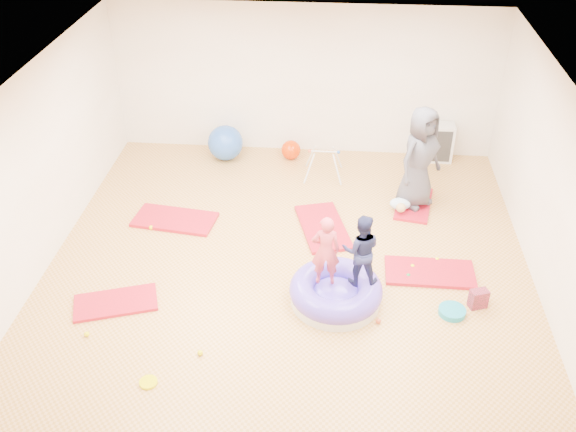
{
  "coord_description": "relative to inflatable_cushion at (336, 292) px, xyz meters",
  "views": [
    {
      "loc": [
        0.62,
        -7.04,
        5.82
      ],
      "look_at": [
        0.0,
        0.3,
        0.9
      ],
      "focal_mm": 40.0,
      "sensor_mm": 36.0,
      "label": 1
    }
  ],
  "objects": [
    {
      "name": "gym_mat_right",
      "position": [
        1.34,
        0.7,
        -0.13
      ],
      "size": [
        1.28,
        0.65,
        0.05
      ],
      "primitive_type": "cube",
      "rotation": [
        0.0,
        0.0,
        -0.01
      ],
      "color": "red",
      "rests_on": "ground"
    },
    {
      "name": "exercise_ball_blue",
      "position": [
        -2.15,
        3.88,
        0.17
      ],
      "size": [
        0.66,
        0.66,
        0.66
      ],
      "primitive_type": "sphere",
      "color": "blue",
      "rests_on": "ground"
    },
    {
      "name": "gym_mat_front_left",
      "position": [
        -2.97,
        -0.31,
        -0.13
      ],
      "size": [
        1.22,
        0.87,
        0.05
      ],
      "primitive_type": "cube",
      "rotation": [
        0.0,
        0.0,
        0.32
      ],
      "color": "red",
      "rests_on": "ground"
    },
    {
      "name": "balance_disc",
      "position": [
        1.55,
        -0.13,
        -0.11
      ],
      "size": [
        0.36,
        0.36,
        0.08
      ],
      "primitive_type": "cylinder",
      "color": "teal",
      "rests_on": "ground"
    },
    {
      "name": "gym_mat_center_back",
      "position": [
        -0.24,
        1.71,
        -0.13
      ],
      "size": [
        0.99,
        1.44,
        0.05
      ],
      "primitive_type": "cube",
      "rotation": [
        0.0,
        0.0,
        1.85
      ],
      "color": "red",
      "rests_on": "ground"
    },
    {
      "name": "gym_mat_mid_left",
      "position": [
        -2.63,
        1.73,
        -0.13
      ],
      "size": [
        1.38,
        0.82,
        0.05
      ],
      "primitive_type": "cube",
      "rotation": [
        0.0,
        0.0,
        -0.14
      ],
      "color": "red",
      "rests_on": "ground"
    },
    {
      "name": "child_navy",
      "position": [
        0.3,
        0.06,
        0.73
      ],
      "size": [
        0.51,
        0.4,
        1.04
      ],
      "primitive_type": "imported",
      "rotation": [
        0.0,
        0.0,
        3.14
      ],
      "color": "#1E224A",
      "rests_on": "inflatable_cushion"
    },
    {
      "name": "ball_pit_balls",
      "position": [
        -0.51,
        0.2,
        -0.12
      ],
      "size": [
        4.69,
        2.68,
        0.07
      ],
      "color": "#E6E600",
      "rests_on": "ground"
    },
    {
      "name": "gym_mat_rear_right",
      "position": [
        1.25,
        2.54,
        -0.13
      ],
      "size": [
        0.74,
        1.17,
        0.05
      ],
      "primitive_type": "cube",
      "rotation": [
        0.0,
        0.0,
        1.39
      ],
      "color": "red",
      "rests_on": "ground"
    },
    {
      "name": "yellow_toy",
      "position": [
        -2.16,
        -1.64,
        -0.14
      ],
      "size": [
        0.22,
        0.22,
        0.03
      ],
      "primitive_type": "cylinder",
      "color": "#E6E600",
      "rests_on": "ground"
    },
    {
      "name": "backpack",
      "position": [
        1.91,
        0.05,
        -0.02
      ],
      "size": [
        0.27,
        0.22,
        0.27
      ],
      "primitive_type": "cube",
      "rotation": [
        0.0,
        0.0,
        0.34
      ],
      "color": "#BC1F43",
      "rests_on": "ground"
    },
    {
      "name": "adult_caregiver",
      "position": [
        1.25,
        2.54,
        0.75
      ],
      "size": [
        0.98,
        0.98,
        1.72
      ],
      "primitive_type": "imported",
      "rotation": [
        0.0,
        0.0,
        0.77
      ],
      "color": "#46464F",
      "rests_on": "gym_mat_rear_right"
    },
    {
      "name": "child_pink",
      "position": [
        -0.16,
        0.02,
        0.73
      ],
      "size": [
        0.39,
        0.27,
        1.04
      ],
      "primitive_type": "imported",
      "rotation": [
        0.0,
        0.0,
        3.21
      ],
      "color": "#CF4251",
      "rests_on": "inflatable_cushion"
    },
    {
      "name": "infant_play_gym",
      "position": [
        -0.3,
        3.36,
        0.19
      ],
      "size": [
        0.68,
        0.65,
        0.52
      ],
      "rotation": [
        0.0,
        0.0,
        0.38
      ],
      "color": "silver",
      "rests_on": "ground"
    },
    {
      "name": "cube_shelf",
      "position": [
        1.7,
        4.17,
        0.2
      ],
      "size": [
        0.72,
        0.35,
        0.72
      ],
      "color": "silver",
      "rests_on": "ground"
    },
    {
      "name": "exercise_ball_orange",
      "position": [
        -0.93,
        3.98,
        0.03
      ],
      "size": [
        0.36,
        0.36,
        0.36
      ],
      "primitive_type": "sphere",
      "color": "red",
      "rests_on": "ground"
    },
    {
      "name": "inflatable_cushion",
      "position": [
        0.0,
        0.0,
        0.0
      ],
      "size": [
        1.26,
        1.26,
        0.4
      ],
      "rotation": [
        0.0,
        0.0,
        -0.37
      ],
      "color": "silver",
      "rests_on": "ground"
    },
    {
      "name": "room",
      "position": [
        -0.71,
        0.38,
        1.25
      ],
      "size": [
        7.01,
        8.01,
        2.81
      ],
      "color": "tan",
      "rests_on": "ground"
    },
    {
      "name": "infant",
      "position": [
        1.01,
        2.29,
        -0.01
      ],
      "size": [
        0.34,
        0.35,
        0.2
      ],
      "color": "#B3D5F5",
      "rests_on": "gym_mat_rear_right"
    }
  ]
}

